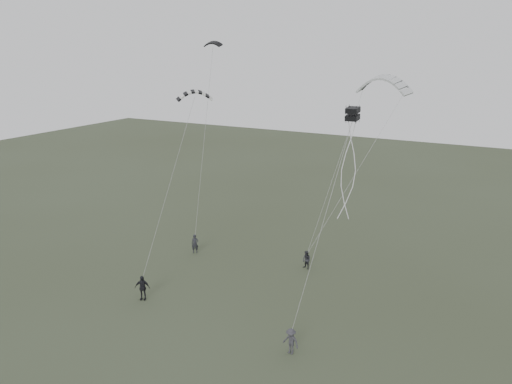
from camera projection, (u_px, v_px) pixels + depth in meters
The scene contains 9 objects.
ground at pixel (212, 297), 35.31m from camera, with size 140.00×140.00×0.00m, color #353C27.
flyer_left at pixel (195, 244), 42.81m from camera, with size 0.60×0.39×1.65m, color black.
flyer_right at pixel (307, 260), 39.72m from camera, with size 0.73×0.57×1.49m, color #232428.
flyer_center at pixel (142, 288), 34.82m from camera, with size 1.05×0.44×1.79m, color black.
flyer_far at pixel (291, 341), 28.64m from camera, with size 1.02×0.59×1.58m, color #302F34.
kite_dark_small at pixel (213, 42), 41.82m from camera, with size 1.64×0.49×0.53m, color black, non-canonical shape.
kite_pale_large at pixel (384, 77), 38.40m from camera, with size 4.56×1.03×1.82m, color #B1B4B6, non-canonical shape.
kite_striped at pixel (195, 92), 39.07m from camera, with size 2.81×0.70×1.12m, color black, non-canonical shape.
kite_box at pixel (353, 114), 29.74m from camera, with size 0.72×0.72×0.75m, color black, non-canonical shape.
Camera 1 is at (17.60, -26.71, 17.00)m, focal length 35.00 mm.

